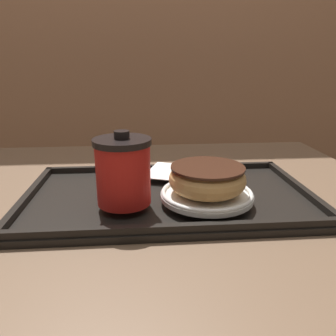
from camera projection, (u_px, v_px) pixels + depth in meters
The scene contains 8 objects.
wall_behind at pixel (144, 7), 1.51m from camera, with size 8.00×0.05×2.40m.
cafe_table at pixel (159, 274), 0.67m from camera, with size 0.99×0.89×0.71m.
serving_tray at pixel (168, 196), 0.63m from camera, with size 0.53×0.31×0.02m.
napkin_paper at pixel (179, 172), 0.71m from camera, with size 0.16×0.15×0.00m.
coffee_cup_front at pixel (123, 171), 0.54m from camera, with size 0.10×0.10×0.12m.
plate_with_chocolate_donut at pixel (207, 194), 0.57m from camera, with size 0.16×0.16×0.01m.
donut_chocolate_glazed at pixel (207, 178), 0.56m from camera, with size 0.13×0.13×0.04m.
spoon at pixel (113, 180), 0.65m from camera, with size 0.07×0.16×0.01m.
Camera 1 is at (-0.03, -0.57, 0.96)m, focal length 35.00 mm.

